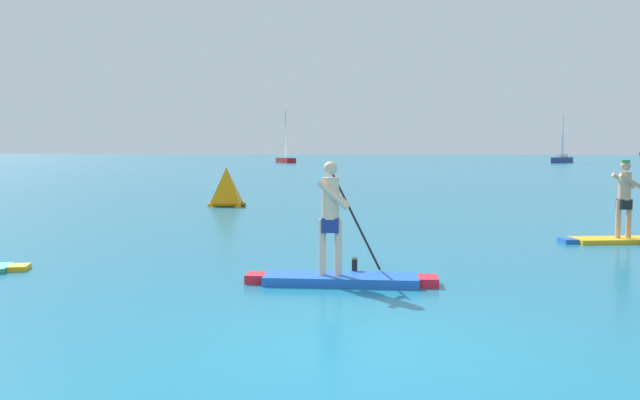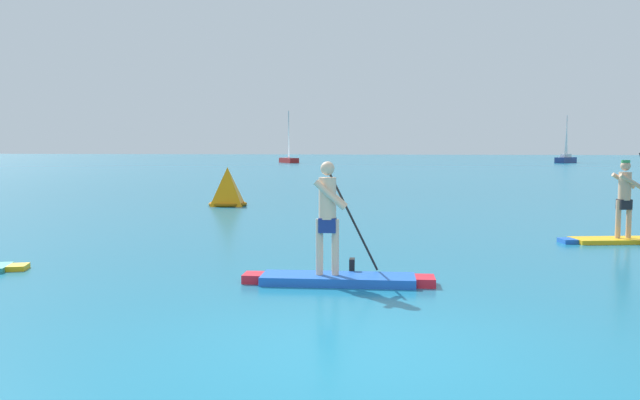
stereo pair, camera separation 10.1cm
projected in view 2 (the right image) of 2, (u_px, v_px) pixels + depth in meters
ground at (353, 351)px, 6.45m from camera, size 440.00×440.00×0.00m
paddleboarder_mid_center at (336, 259)px, 9.67m from camera, size 2.92×1.04×1.85m
paddleboarder_far_right at (628, 224)px, 13.92m from camera, size 3.00×1.39×2.00m
race_marker_buoy at (228, 188)px, 22.93m from camera, size 1.56×1.56×1.38m
sailboat_left_horizon at (289, 156)px, 93.12m from camera, size 4.11×5.13×7.54m
sailboat_right_horizon at (566, 157)px, 92.84m from camera, size 3.67×5.60×6.83m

